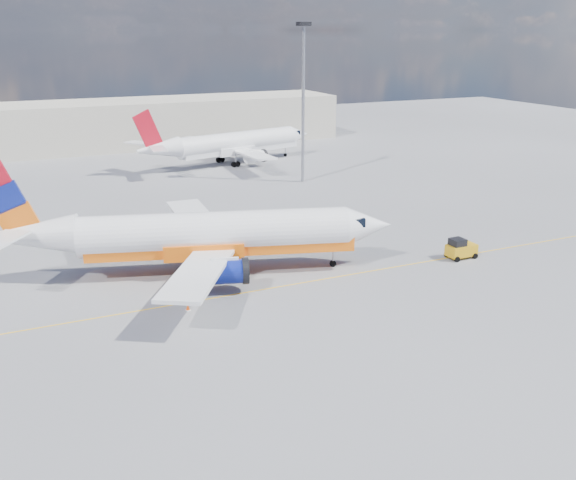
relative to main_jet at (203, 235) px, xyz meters
name	(u,v)px	position (x,y,z in m)	size (l,w,h in m)	color
ground	(297,300)	(4.83, -8.46, -3.43)	(240.00, 240.00, 0.00)	slate
taxi_line	(281,286)	(4.83, -5.46, -3.43)	(70.00, 0.15, 0.01)	yellow
terminal_main	(146,123)	(9.83, 66.54, 0.57)	(70.00, 14.00, 8.00)	beige
main_jet	(203,235)	(0.00, 0.00, 0.00)	(34.03, 25.93, 10.29)	white
second_jet	(232,144)	(18.07, 43.52, -0.30)	(31.13, 23.89, 9.39)	white
gse_tug	(461,249)	(22.43, -5.93, -2.53)	(2.72, 1.71, 1.91)	black
traffic_cone	(188,307)	(-3.37, -6.84, -3.19)	(0.35, 0.35, 0.49)	white
floodlight_mast	(303,89)	(22.70, 28.00, 9.04)	(1.52, 1.52, 20.81)	#999AA1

